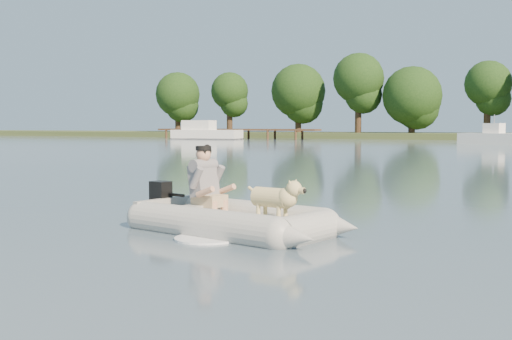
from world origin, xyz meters
The scene contains 10 objects.
water centered at (0.00, 0.00, 0.00)m, with size 160.00×160.00×0.00m, color slate.
shore_bank centered at (0.00, 62.00, 0.25)m, with size 160.00×12.00×0.70m, color #47512D.
dock centered at (-26.00, 52.00, 0.52)m, with size 18.00×2.00×1.04m, color #4C331E, non-canonical shape.
treeline centered at (-3.71, 61.11, 5.48)m, with size 71.02×7.35×9.27m.
dinghy centered at (0.44, 0.66, 0.53)m, with size 4.35×3.19×1.26m, color #959691, non-canonical shape.
man centered at (-0.16, 0.85, 0.70)m, with size 0.66×0.56×0.97m, color slate, non-canonical shape.
dog centered at (1.02, 0.57, 0.47)m, with size 0.84×0.30×0.56m, color tan, non-canonical shape.
outboard_motor centered at (-1.02, 1.01, 0.28)m, with size 0.37×0.26×0.71m, color black, non-canonical shape.
cabin_cruiser centered at (-27.65, 48.79, 0.95)m, with size 7.27×2.60×2.25m, color white, non-canonical shape.
motorboat centered at (0.12, 43.37, 1.05)m, with size 5.48×2.11×2.32m, color white, non-canonical shape.
Camera 1 is at (4.44, -7.09, 1.47)m, focal length 45.00 mm.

